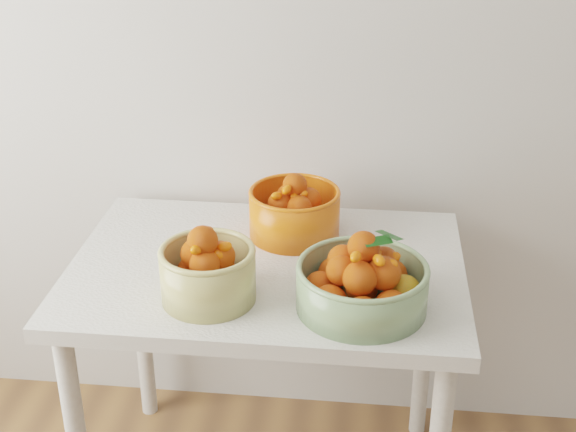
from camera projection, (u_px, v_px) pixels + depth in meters
The scene contains 5 objects.
room_envelope at pixel (331, 60), 0.18m from camera, with size 4.04×4.04×2.72m.
table at pixel (267, 296), 2.08m from camera, with size 1.00×0.70×0.75m.
bowl_cream at pixel (207, 271), 1.86m from camera, with size 0.26×0.26×0.19m.
bowl_green at pixel (363, 283), 1.82m from camera, with size 0.34×0.34×0.20m.
bowl_orange at pixel (294, 211), 2.15m from camera, with size 0.31×0.31×0.18m.
Camera 1 is at (-0.02, -0.16, 1.76)m, focal length 50.00 mm.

